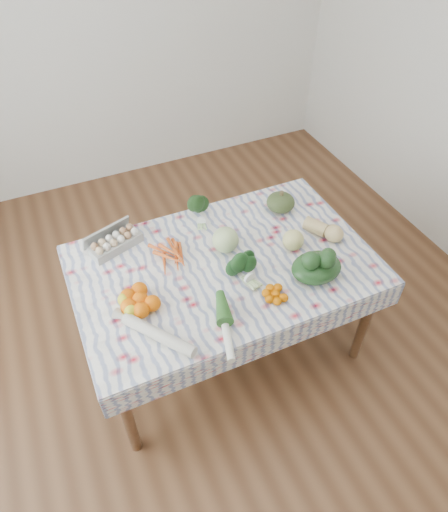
{
  "coord_description": "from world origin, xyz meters",
  "views": [
    {
      "loc": [
        -0.73,
        -1.63,
        2.58
      ],
      "look_at": [
        0.0,
        0.0,
        0.82
      ],
      "focal_mm": 32.0,
      "sensor_mm": 36.0,
      "label": 1
    }
  ],
  "objects_px": {
    "dining_table": "(224,274)",
    "cabbage": "(225,240)",
    "butternut_squash": "(324,228)",
    "grapefruit": "(293,240)",
    "kabocha_squash": "(281,202)",
    "egg_carton": "(116,243)"
  },
  "relations": [
    {
      "from": "butternut_squash",
      "to": "grapefruit",
      "type": "relative_size",
      "value": 1.92
    },
    {
      "from": "dining_table",
      "to": "kabocha_squash",
      "type": "height_order",
      "value": "kabocha_squash"
    },
    {
      "from": "dining_table",
      "to": "butternut_squash",
      "type": "xyz_separation_m",
      "value": [
        0.63,
        -0.03,
        0.14
      ]
    },
    {
      "from": "egg_carton",
      "to": "kabocha_squash",
      "type": "bearing_deg",
      "value": -23.11
    },
    {
      "from": "egg_carton",
      "to": "cabbage",
      "type": "distance_m",
      "value": 0.63
    },
    {
      "from": "kabocha_squash",
      "to": "butternut_squash",
      "type": "bearing_deg",
      "value": -70.38
    },
    {
      "from": "dining_table",
      "to": "egg_carton",
      "type": "xyz_separation_m",
      "value": [
        -0.51,
        0.37,
        0.12
      ]
    },
    {
      "from": "butternut_squash",
      "to": "grapefruit",
      "type": "xyz_separation_m",
      "value": [
        -0.22,
        -0.02,
        0.01
      ]
    },
    {
      "from": "egg_carton",
      "to": "kabocha_squash",
      "type": "distance_m",
      "value": 1.04
    },
    {
      "from": "butternut_squash",
      "to": "grapefruit",
      "type": "distance_m",
      "value": 0.22
    },
    {
      "from": "dining_table",
      "to": "cabbage",
      "type": "distance_m",
      "value": 0.2
    },
    {
      "from": "butternut_squash",
      "to": "grapefruit",
      "type": "height_order",
      "value": "grapefruit"
    },
    {
      "from": "cabbage",
      "to": "butternut_squash",
      "type": "relative_size",
      "value": 0.64
    },
    {
      "from": "dining_table",
      "to": "grapefruit",
      "type": "distance_m",
      "value": 0.44
    },
    {
      "from": "egg_carton",
      "to": "butternut_squash",
      "type": "bearing_deg",
      "value": -37.95
    },
    {
      "from": "cabbage",
      "to": "butternut_squash",
      "type": "bearing_deg",
      "value": -12.47
    },
    {
      "from": "kabocha_squash",
      "to": "cabbage",
      "type": "relative_size",
      "value": 1.17
    },
    {
      "from": "egg_carton",
      "to": "kabocha_squash",
      "type": "relative_size",
      "value": 1.73
    },
    {
      "from": "dining_table",
      "to": "butternut_squash",
      "type": "height_order",
      "value": "butternut_squash"
    },
    {
      "from": "dining_table",
      "to": "cabbage",
      "type": "height_order",
      "value": "cabbage"
    },
    {
      "from": "butternut_squash",
      "to": "grapefruit",
      "type": "bearing_deg",
      "value": 155.29
    },
    {
      "from": "dining_table",
      "to": "butternut_squash",
      "type": "relative_size",
      "value": 6.79
    }
  ]
}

